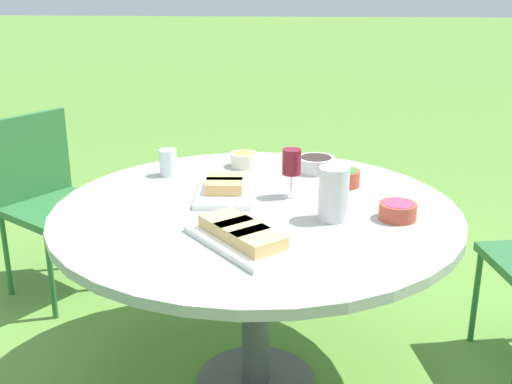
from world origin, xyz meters
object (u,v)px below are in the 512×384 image
object	(u,v)px
chair_far_back	(46,191)
water_pitcher	(333,194)
wine_glass	(292,163)
dining_table	(256,229)

from	to	relation	value
chair_far_back	water_pitcher	xyz separation A→B (m)	(-1.35, 0.85, 0.31)
chair_far_back	water_pitcher	size ratio (longest dim) A/B	4.75
wine_glass	dining_table	bearing A→B (deg)	45.97
chair_far_back	water_pitcher	world-z (taller)	water_pitcher
chair_far_back	dining_table	bearing A→B (deg)	145.15
chair_far_back	wine_glass	size ratio (longest dim) A/B	4.82
dining_table	water_pitcher	xyz separation A→B (m)	(-0.27, 0.10, 0.18)
dining_table	water_pitcher	distance (m)	0.34
wine_glass	chair_far_back	bearing A→B (deg)	-27.32
chair_far_back	wine_glass	distance (m)	1.40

